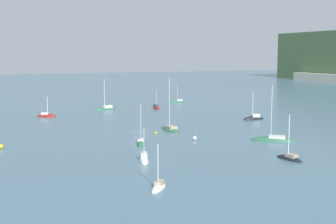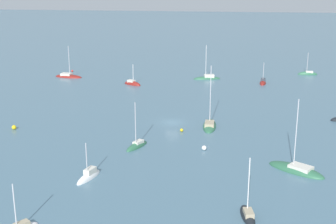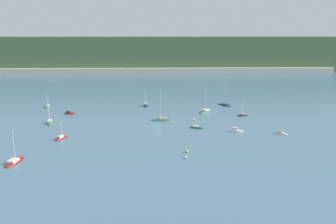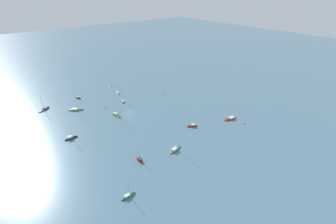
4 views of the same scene
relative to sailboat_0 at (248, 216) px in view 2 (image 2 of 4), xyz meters
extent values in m
plane|color=slate|center=(-35.07, -13.62, -0.11)|extent=(600.00, 600.00, 0.00)
ellipsoid|color=black|center=(-0.04, -0.01, -0.11)|extent=(5.37, 2.36, 1.39)
cube|color=tan|center=(0.37, 0.07, 0.58)|extent=(2.02, 1.34, 0.61)
cylinder|color=silver|center=(-0.29, -0.05, 3.70)|extent=(0.14, 0.14, 6.86)
ellipsoid|color=maroon|center=(-66.27, -28.11, -0.11)|extent=(4.13, 5.45, 1.90)
cube|color=silver|center=(-66.48, -28.48, 0.74)|extent=(2.00, 2.26, 0.66)
cylinder|color=silver|center=(-66.14, -27.88, 2.82)|extent=(0.14, 0.14, 4.82)
ellipsoid|color=white|center=(-7.94, -21.68, -0.11)|extent=(5.45, 2.88, 1.56)
cube|color=silver|center=(-8.35, -21.56, 0.76)|extent=(2.10, 1.49, 0.88)
cylinder|color=#B2B2B7|center=(-7.69, -21.76, 2.73)|extent=(0.14, 0.14, 4.82)
ellipsoid|color=#2D6647|center=(-21.05, -17.56, -0.11)|extent=(5.63, 3.51, 1.53)
cube|color=silver|center=(-21.45, -17.39, 0.57)|extent=(2.22, 1.73, 0.52)
cylinder|color=#B2B2B7|center=(-20.79, -17.67, 3.93)|extent=(0.14, 0.14, 7.24)
cylinder|color=silver|center=(6.91, -25.17, 2.90)|extent=(0.14, 0.14, 5.36)
ellipsoid|color=#2D6647|center=(-85.89, 18.76, -0.11)|extent=(1.79, 5.61, 1.88)
cube|color=silver|center=(-85.92, 19.20, 0.68)|extent=(1.14, 2.05, 0.54)
cylinder|color=#B2B2B7|center=(-85.88, 18.48, 3.28)|extent=(0.14, 0.14, 5.75)
ellipsoid|color=maroon|center=(-72.39, 5.49, -0.11)|extent=(5.23, 2.18, 1.62)
cube|color=#333842|center=(-72.80, 5.54, 0.73)|extent=(1.95, 1.32, 0.80)
cylinder|color=#B2B2B7|center=(-72.14, 5.46, 2.91)|extent=(0.14, 0.14, 5.15)
ellipsoid|color=#2D6647|center=(-14.62, 7.21, -0.11)|extent=(7.44, 8.80, 1.70)
cube|color=silver|center=(-14.21, 7.78, 0.62)|extent=(3.48, 3.74, 0.53)
cylinder|color=silver|center=(-14.87, 6.85, 5.43)|extent=(0.14, 0.14, 10.15)
ellipsoid|color=#2D6647|center=(-33.68, -6.32, -0.11)|extent=(8.28, 2.54, 1.48)
cube|color=tan|center=(-33.02, -6.31, 0.63)|extent=(2.99, 1.74, 0.66)
cylinder|color=silver|center=(-34.10, -6.32, 5.82)|extent=(0.14, 0.14, 11.04)
ellipsoid|color=#2D6647|center=(-75.96, -9.40, -0.11)|extent=(3.79, 7.67, 1.42)
cube|color=silver|center=(-76.10, -8.82, 0.71)|extent=(2.05, 2.93, 0.85)
cylinder|color=silver|center=(-75.87, -9.76, 4.70)|extent=(0.14, 0.14, 8.85)
ellipsoid|color=maroon|center=(-73.02, -47.79, -0.11)|extent=(4.02, 8.37, 1.45)
cube|color=silver|center=(-73.12, -48.42, 0.63)|extent=(2.40, 3.16, 0.67)
cylinder|color=silver|center=(-72.96, -47.39, 4.45)|extent=(0.14, 0.14, 8.33)
sphere|color=red|center=(-80.32, -49.30, 0.18)|extent=(0.58, 0.58, 0.58)
sphere|color=yellow|center=(-26.86, -41.72, 0.30)|extent=(0.81, 0.81, 0.81)
sphere|color=white|center=(-21.10, -6.50, 0.28)|extent=(0.78, 0.78, 0.78)
sphere|color=yellow|center=(-29.92, -11.15, 0.18)|extent=(0.59, 0.59, 0.59)
camera|label=1|loc=(59.52, -45.82, 16.69)|focal=50.00mm
camera|label=2|loc=(49.78, -2.32, 26.81)|focal=50.00mm
camera|label=3|loc=(-35.04, -130.00, 33.25)|focal=35.00mm
camera|label=4|loc=(-141.86, 48.51, 60.66)|focal=28.00mm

